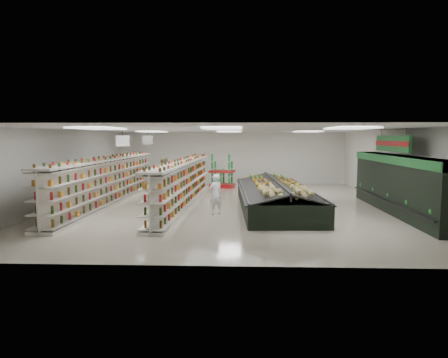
{
  "coord_description": "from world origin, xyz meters",
  "views": [
    {
      "loc": [
        0.52,
        -16.7,
        2.89
      ],
      "look_at": [
        -0.12,
        0.0,
        1.13
      ],
      "focal_mm": 32.0,
      "sensor_mm": 36.0,
      "label": 1
    }
  ],
  "objects_px": {
    "produce_island": "(275,195)",
    "gondola_left": "(108,183)",
    "shopper_main": "(216,194)",
    "shopper_background": "(165,175)",
    "gondola_center": "(183,185)",
    "soda_endcap": "(222,173)"
  },
  "relations": [
    {
      "from": "gondola_left",
      "to": "shopper_main",
      "type": "height_order",
      "value": "gondola_left"
    },
    {
      "from": "shopper_background",
      "to": "produce_island",
      "type": "bearing_deg",
      "value": -104.54
    },
    {
      "from": "gondola_left",
      "to": "produce_island",
      "type": "distance_m",
      "value": 7.18
    },
    {
      "from": "shopper_background",
      "to": "shopper_main",
      "type": "bearing_deg",
      "value": -128.0
    },
    {
      "from": "gondola_left",
      "to": "shopper_background",
      "type": "distance_m",
      "value": 3.91
    },
    {
      "from": "gondola_left",
      "to": "produce_island",
      "type": "relative_size",
      "value": 1.44
    },
    {
      "from": "gondola_center",
      "to": "soda_endcap",
      "type": "bearing_deg",
      "value": 79.74
    },
    {
      "from": "soda_endcap",
      "to": "shopper_main",
      "type": "xyz_separation_m",
      "value": [
        0.1,
        -8.06,
        -0.08
      ]
    },
    {
      "from": "produce_island",
      "to": "shopper_main",
      "type": "bearing_deg",
      "value": -149.85
    },
    {
      "from": "gondola_center",
      "to": "shopper_main",
      "type": "height_order",
      "value": "gondola_center"
    },
    {
      "from": "gondola_center",
      "to": "soda_endcap",
      "type": "xyz_separation_m",
      "value": [
        1.38,
        6.13,
        -0.01
      ]
    },
    {
      "from": "gondola_left",
      "to": "produce_island",
      "type": "bearing_deg",
      "value": -4.6
    },
    {
      "from": "gondola_left",
      "to": "shopper_main",
      "type": "bearing_deg",
      "value": -22.39
    },
    {
      "from": "gondola_center",
      "to": "shopper_background",
      "type": "height_order",
      "value": "gondola_center"
    },
    {
      "from": "shopper_background",
      "to": "gondola_center",
      "type": "bearing_deg",
      "value": -133.98
    },
    {
      "from": "gondola_left",
      "to": "soda_endcap",
      "type": "bearing_deg",
      "value": 53.35
    },
    {
      "from": "shopper_main",
      "to": "shopper_background",
      "type": "height_order",
      "value": "shopper_background"
    },
    {
      "from": "produce_island",
      "to": "gondola_left",
      "type": "bearing_deg",
      "value": 173.6
    },
    {
      "from": "produce_island",
      "to": "shopper_background",
      "type": "relative_size",
      "value": 4.25
    },
    {
      "from": "soda_endcap",
      "to": "produce_island",
      "type": "bearing_deg",
      "value": -70.09
    },
    {
      "from": "soda_endcap",
      "to": "shopper_main",
      "type": "bearing_deg",
      "value": -89.29
    },
    {
      "from": "gondola_center",
      "to": "produce_island",
      "type": "bearing_deg",
      "value": -6.2
    }
  ]
}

